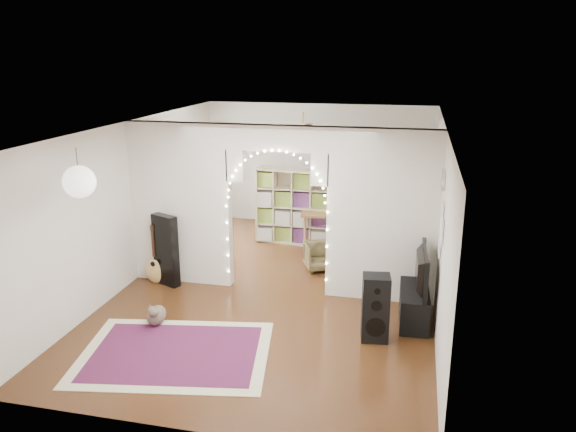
% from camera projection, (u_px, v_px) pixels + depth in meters
% --- Properties ---
extents(floor, '(7.50, 7.50, 0.00)m').
position_uv_depth(floor, '(278.00, 288.00, 9.32)').
color(floor, black).
rests_on(floor, ground).
extents(ceiling, '(5.00, 7.50, 0.02)m').
position_uv_depth(ceiling, '(277.00, 125.00, 8.55)').
color(ceiling, white).
rests_on(ceiling, wall_back).
extents(wall_back, '(5.00, 0.02, 2.70)m').
position_uv_depth(wall_back, '(318.00, 165.00, 12.44)').
color(wall_back, silver).
rests_on(wall_back, floor).
extents(wall_front, '(5.00, 0.02, 2.70)m').
position_uv_depth(wall_front, '(185.00, 313.00, 5.43)').
color(wall_front, silver).
rests_on(wall_front, floor).
extents(wall_left, '(0.02, 7.50, 2.70)m').
position_uv_depth(wall_left, '(134.00, 201.00, 9.47)').
color(wall_left, silver).
rests_on(wall_left, floor).
extents(wall_right, '(0.02, 7.50, 2.70)m').
position_uv_depth(wall_right, '(440.00, 220.00, 8.40)').
color(wall_right, silver).
rests_on(wall_right, floor).
extents(divider_wall, '(5.00, 0.20, 2.70)m').
position_uv_depth(divider_wall, '(278.00, 206.00, 8.91)').
color(divider_wall, silver).
rests_on(divider_wall, floor).
extents(fairy_lights, '(1.64, 0.04, 1.60)m').
position_uv_depth(fairy_lights, '(276.00, 200.00, 8.76)').
color(fairy_lights, '#FFEABF').
rests_on(fairy_lights, divider_wall).
extents(window, '(0.04, 1.20, 1.40)m').
position_uv_depth(window, '(179.00, 171.00, 11.11)').
color(window, white).
rests_on(window, wall_left).
extents(wall_clock, '(0.03, 0.31, 0.31)m').
position_uv_depth(wall_clock, '(444.00, 180.00, 7.63)').
color(wall_clock, white).
rests_on(wall_clock, wall_right).
extents(picture_frames, '(0.02, 0.50, 0.70)m').
position_uv_depth(picture_frames, '(441.00, 231.00, 7.43)').
color(picture_frames, white).
rests_on(picture_frames, wall_right).
extents(paper_lantern, '(0.40, 0.40, 0.40)m').
position_uv_depth(paper_lantern, '(79.00, 182.00, 6.84)').
color(paper_lantern, white).
rests_on(paper_lantern, ceiling).
extents(ceiling_fan, '(1.10, 1.10, 0.30)m').
position_uv_depth(ceiling_fan, '(303.00, 128.00, 10.51)').
color(ceiling_fan, gold).
rests_on(ceiling_fan, ceiling).
extents(area_rug, '(2.69, 2.20, 0.02)m').
position_uv_depth(area_rug, '(175.00, 353.00, 7.30)').
color(area_rug, maroon).
rests_on(area_rug, floor).
extents(guitar_case, '(0.49, 0.33, 1.21)m').
position_uv_depth(guitar_case, '(166.00, 250.00, 9.31)').
color(guitar_case, black).
rests_on(guitar_case, floor).
extents(acoustic_guitar, '(0.37, 0.24, 0.87)m').
position_uv_depth(acoustic_guitar, '(154.00, 262.00, 9.42)').
color(acoustic_guitar, tan).
rests_on(acoustic_guitar, floor).
extents(tabby_cat, '(0.32, 0.58, 0.38)m').
position_uv_depth(tabby_cat, '(156.00, 315.00, 8.03)').
color(tabby_cat, brown).
rests_on(tabby_cat, floor).
extents(floor_speaker, '(0.40, 0.37, 0.93)m').
position_uv_depth(floor_speaker, '(376.00, 308.00, 7.54)').
color(floor_speaker, black).
rests_on(floor_speaker, floor).
extents(media_console, '(0.44, 1.02, 0.50)m').
position_uv_depth(media_console, '(414.00, 306.00, 8.10)').
color(media_console, black).
rests_on(media_console, floor).
extents(tv, '(0.18, 1.08, 0.62)m').
position_uv_depth(tv, '(416.00, 270.00, 7.94)').
color(tv, black).
rests_on(tv, media_console).
extents(bookcase, '(1.53, 0.53, 1.54)m').
position_uv_depth(bookcase, '(293.00, 206.00, 11.34)').
color(bookcase, beige).
rests_on(bookcase, floor).
extents(dining_table, '(1.29, 0.94, 0.76)m').
position_uv_depth(dining_table, '(332.00, 214.00, 11.12)').
color(dining_table, brown).
rests_on(dining_table, floor).
extents(flower_vase, '(0.20, 0.20, 0.19)m').
position_uv_depth(flower_vase, '(333.00, 206.00, 11.07)').
color(flower_vase, white).
rests_on(flower_vase, dining_table).
extents(dining_chair_left, '(0.71, 0.72, 0.50)m').
position_uv_depth(dining_chair_left, '(314.00, 229.00, 11.58)').
color(dining_chair_left, '#4E4427').
rests_on(dining_chair_left, floor).
extents(dining_chair_right, '(0.70, 0.70, 0.49)m').
position_uv_depth(dining_chair_right, '(320.00, 256.00, 10.07)').
color(dining_chair_right, '#4E4427').
rests_on(dining_chair_right, floor).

